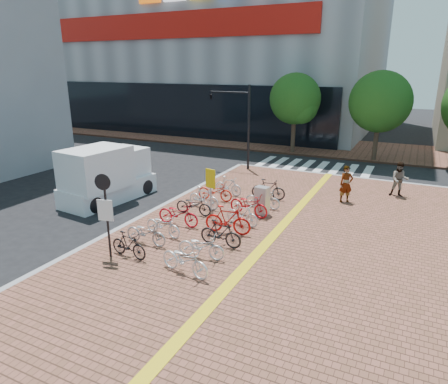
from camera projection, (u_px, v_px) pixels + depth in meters
The scene contains 31 objects.
ground at pixel (210, 245), 15.23m from camera, with size 120.00×120.00×0.00m, color black.
sidewalk at pixel (223, 344), 9.67m from camera, with size 14.00×34.00×0.15m, color brown.
tactile_strip at pixel (188, 330), 10.06m from camera, with size 0.40×34.00×0.01m, color yellow.
kerb_west at pixel (24, 280), 12.59m from camera, with size 0.25×34.00×0.15m, color gray.
kerb_north at pixel (346, 177), 24.26m from camera, with size 14.00×0.25×0.15m, color gray.
far_sidewalk at pixel (328, 147), 33.23m from camera, with size 70.00×8.00×0.15m, color brown.
crosswalk at pixel (313, 167), 27.04m from camera, with size 7.50×4.00×0.01m.
street_trees at pixel (396, 104), 26.88m from camera, with size 16.20×4.60×6.35m.
bike_0 at pixel (129, 245), 13.78m from camera, with size 0.43×1.54×0.92m, color black.
bike_1 at pixel (146, 233), 14.81m from camera, with size 0.61×1.75×0.92m, color #A2A2A7.
bike_2 at pixel (163, 225), 15.56m from camera, with size 0.59×1.70×0.89m, color silver.
bike_3 at pixel (178, 214), 16.59m from camera, with size 0.67×1.91×1.00m, color red.
bike_4 at pixel (194, 205), 17.81m from camera, with size 0.60×1.72×0.90m, color black.
bike_5 at pixel (204, 198), 18.59m from camera, with size 0.48×1.70×1.02m, color white.
bike_6 at pixel (215, 191), 19.69m from camera, with size 0.63×1.81×0.95m, color #B91A0D.
bike_7 at pixel (228, 186), 20.56m from camera, with size 0.45×1.60×0.96m, color silver.
bike_8 at pixel (185, 260), 12.64m from camera, with size 0.66×1.89×0.99m, color white.
bike_9 at pixel (201, 246), 13.72m from camera, with size 0.59×1.70×0.89m, color silver.
bike_10 at pixel (221, 233), 14.63m from camera, with size 0.47×1.66×1.00m, color black.
bike_11 at pixel (228, 220), 15.73m from camera, with size 0.54×1.90×1.14m, color #B6100D.
bike_12 at pixel (242, 214), 16.59m from camera, with size 0.44×1.57×0.94m, color white.
bike_13 at pixel (249, 204), 17.67m from camera, with size 0.68×1.95×1.03m, color #B50C14.
bike_14 at pixel (263, 199), 18.61m from camera, with size 0.59×1.69×0.89m, color #B7B7BC.
bike_15 at pixel (268, 189), 19.84m from camera, with size 0.49×1.72×1.03m, color black.
pedestrian_a at pixel (346, 184), 19.33m from camera, with size 0.66×0.43×1.81m, color gray.
pedestrian_b at pixel (400, 179), 20.21m from camera, with size 0.86×0.67×1.77m, color #4A505E.
utility_box at pixel (262, 201), 17.76m from camera, with size 0.59×0.43×1.29m, color #B9BABE.
yellow_sign at pixel (210, 182), 17.92m from camera, with size 0.54×0.19×2.00m.
notice_sign at pixel (105, 206), 13.38m from camera, with size 0.54×0.20×3.00m.
traffic_light_pole at pixel (231, 111), 25.27m from camera, with size 2.85×1.10×5.30m.
box_truck at pixel (106, 175), 19.95m from camera, with size 2.61×5.06×2.81m.
Camera 1 is at (6.56, -12.29, 6.50)m, focal length 32.00 mm.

